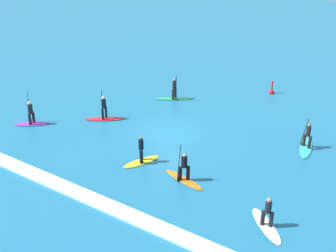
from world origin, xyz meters
name	(u,v)px	position (x,y,z in m)	size (l,w,h in m)	color
ground_plane	(168,132)	(0.00, 0.00, 0.00)	(120.00, 120.00, 0.00)	#1E6B93
surfer_on_red_board	(104,113)	(-5.16, -0.78, 0.49)	(2.80, 2.28, 2.20)	red
surfer_on_yellow_board	(141,155)	(0.90, -4.33, 0.48)	(1.62, 2.59, 1.78)	yellow
surfer_on_teal_board	(306,143)	(8.81, 3.07, 0.36)	(1.43, 3.16, 2.03)	#33C6CC
surfer_on_purple_board	(32,118)	(-8.99, -4.37, 0.51)	(2.46, 2.10, 2.33)	purple
surfer_on_white_board	(267,219)	(9.69, -5.92, 0.42)	(2.61, 2.52, 1.67)	white
surfer_on_green_board	(174,94)	(-2.98, 5.44, 0.48)	(2.90, 2.21, 2.27)	#23B266
surfer_on_orange_board	(184,173)	(4.17, -4.65, 0.51)	(2.92, 1.26, 2.36)	orange
marker_buoy	(272,91)	(3.29, 11.10, 0.19)	(0.48, 0.48, 1.23)	red
wave_crest	(77,193)	(0.00, -9.01, 0.09)	(19.10, 0.90, 0.18)	white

